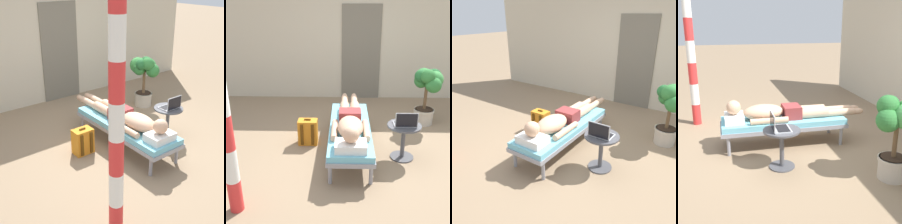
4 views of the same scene
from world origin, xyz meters
TOP-DOWN VIEW (x-y plane):
  - ground_plane at (0.00, 0.00)m, footprint 40.00×40.00m
  - lounge_chair at (-0.10, 0.04)m, footprint 0.62×1.90m
  - person_reclining at (-0.10, -0.03)m, footprint 0.53×2.17m
  - side_table at (0.66, -0.15)m, footprint 0.48×0.48m
  - laptop at (0.66, -0.20)m, footprint 0.31×0.24m
  - backpack at (-0.76, 0.26)m, footprint 0.30×0.26m
  - potted_plant at (1.28, 1.11)m, footprint 0.52×0.64m
  - porch_post at (-1.37, -1.33)m, footprint 0.15×0.15m

SIDE VIEW (x-z plane):
  - ground_plane at x=0.00m, z-range 0.00..0.00m
  - backpack at x=-0.76m, z-range -0.02..0.41m
  - lounge_chair at x=-0.10m, z-range 0.14..0.56m
  - side_table at x=0.66m, z-range 0.09..0.62m
  - person_reclining at x=-0.10m, z-range 0.36..0.68m
  - laptop at x=0.66m, z-range 0.47..0.69m
  - potted_plant at x=1.28m, z-range 0.17..1.22m
  - porch_post at x=-1.37m, z-range 0.00..2.65m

